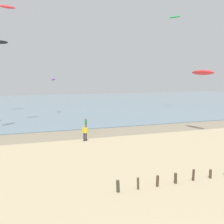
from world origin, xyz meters
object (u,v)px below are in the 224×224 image
object	(u,v)px
person_right_flank	(85,133)
kite_aloft_8	(0,42)
person_by_waterline	(86,124)
kite_aloft_0	(53,80)
kite_aloft_7	(203,73)
kite_aloft_2	(175,17)
kite_aloft_3	(7,7)

from	to	relation	value
person_right_flank	kite_aloft_8	bearing A→B (deg)	108.25
person_by_waterline	kite_aloft_8	world-z (taller)	kite_aloft_8
kite_aloft_0	kite_aloft_7	world-z (taller)	kite_aloft_7
kite_aloft_2	kite_aloft_7	bearing A→B (deg)	-52.93
kite_aloft_3	kite_aloft_0	bearing A→B (deg)	33.14
person_by_waterline	kite_aloft_3	xyz separation A→B (m)	(-8.75, 7.88, 15.32)
person_by_waterline	kite_aloft_3	size ratio (longest dim) A/B	0.71
person_by_waterline	kite_aloft_2	bearing A→B (deg)	33.90
person_right_flank	kite_aloft_8	distance (m)	31.53
kite_aloft_3	kite_aloft_7	distance (m)	27.16
kite_aloft_2	kite_aloft_3	size ratio (longest dim) A/B	1.08
kite_aloft_3	kite_aloft_8	bearing A→B (deg)	77.52
kite_aloft_0	kite_aloft_7	bearing A→B (deg)	-131.28
kite_aloft_2	kite_aloft_0	bearing A→B (deg)	-125.72
kite_aloft_7	kite_aloft_8	xyz separation A→B (m)	(-23.75, 27.88, 5.85)
kite_aloft_8	kite_aloft_2	bearing A→B (deg)	-34.06
kite_aloft_3	kite_aloft_8	world-z (taller)	kite_aloft_3
person_by_waterline	person_right_flank	distance (m)	5.14
person_by_waterline	kite_aloft_8	size ratio (longest dim) A/B	0.54
person_by_waterline	kite_aloft_7	size ratio (longest dim) A/B	0.51
person_right_flank	kite_aloft_3	xyz separation A→B (m)	(-7.40, 12.84, 15.32)
person_by_waterline	person_right_flank	xyz separation A→B (m)	(-1.35, -4.96, 0.00)
kite_aloft_7	kite_aloft_8	world-z (taller)	kite_aloft_8
kite_aloft_7	kite_aloft_3	bearing A→B (deg)	49.78
person_right_flank	kite_aloft_8	xyz separation A→B (m)	(-9.09, 27.57, 12.30)
person_by_waterline	kite_aloft_0	distance (m)	18.03
kite_aloft_0	kite_aloft_3	distance (m)	15.31
person_right_flank	kite_aloft_7	size ratio (longest dim) A/B	0.51
kite_aloft_3	kite_aloft_2	bearing A→B (deg)	-6.49
kite_aloft_3	kite_aloft_7	bearing A→B (deg)	-49.81
kite_aloft_7	person_right_flank	bearing A→B (deg)	79.37
kite_aloft_0	kite_aloft_8	bearing A→B (deg)	73.32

